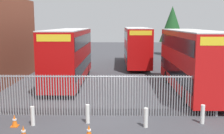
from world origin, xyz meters
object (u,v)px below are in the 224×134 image
Objects in this scene: traffic_cone_mid_forecourt at (23,132)px; traffic_cone_near_kerb at (15,121)px; double_decker_bus_behind_fence_left at (191,59)px; bollard_far_right at (203,114)px; bollard_near_right at (146,118)px; double_decker_bus_near_gate at (69,54)px; double_decker_bus_behind_fence_right at (137,45)px; bollard_center_front at (88,114)px; traffic_cone_by_gate at (89,131)px; bollard_near_left at (33,116)px.

traffic_cone_near_kerb is (-0.90, 1.39, 0.00)m from traffic_cone_mid_forecourt.
double_decker_bus_behind_fence_left reaches higher than bollard_far_right.
double_decker_bus_behind_fence_left reaches higher than bollard_near_right.
double_decker_bus_near_gate is 10.10m from traffic_cone_near_kerb.
double_decker_bus_behind_fence_right is 18.32× the size of traffic_cone_mid_forecourt.
double_decker_bus_behind_fence_left is 18.32× the size of traffic_cone_near_kerb.
bollard_far_right is 1.61× the size of traffic_cone_mid_forecourt.
bollard_center_front is 3.49m from traffic_cone_near_kerb.
bollard_near_right and bollard_far_right have the same top height.
bollard_near_right is 2.87m from traffic_cone_by_gate.
double_decker_bus_behind_fence_left is at bearing 35.76° from bollard_near_left.
bollard_center_front is 2.86m from bollard_near_right.
traffic_cone_near_kerb is (-3.69, 1.23, 0.00)m from traffic_cone_by_gate.
traffic_cone_near_kerb is (-10.15, -6.86, -2.13)m from double_decker_bus_behind_fence_left.
bollard_near_left is 1.61× the size of traffic_cone_by_gate.
bollard_center_front is at bearing 97.82° from traffic_cone_by_gate.
bollard_near_right is (5.43, -0.14, 0.00)m from bollard_near_left.
traffic_cone_by_gate and traffic_cone_mid_forecourt have the same top height.
bollard_near_right is 5.55m from traffic_cone_mid_forecourt.
bollard_near_left and bollard_far_right have the same top height.
traffic_cone_by_gate is at bearing -82.18° from bollard_center_front.
double_decker_bus_behind_fence_right reaches higher than traffic_cone_mid_forecourt.
double_decker_bus_behind_fence_right is 20.06m from bollard_near_left.
traffic_cone_mid_forecourt is (-2.55, -1.89, -0.19)m from bollard_center_front.
double_decker_bus_near_gate is at bearing 84.31° from traffic_cone_near_kerb.
traffic_cone_by_gate is at bearing -76.21° from double_decker_bus_near_gate.
traffic_cone_near_kerb is at bearing -95.69° from double_decker_bus_near_gate.
bollard_near_left is 1.61× the size of traffic_cone_near_kerb.
bollard_far_right reaches higher than traffic_cone_mid_forecourt.
double_decker_bus_behind_fence_right is 11.38× the size of bollard_far_right.
traffic_cone_mid_forecourt is (-5.37, -1.40, -0.19)m from bollard_near_right.
bollard_near_left is at bearing -108.40° from double_decker_bus_behind_fence_right.
bollard_center_front is (-3.69, -18.59, -1.95)m from double_decker_bus_behind_fence_right.
double_decker_bus_behind_fence_right is at bearing 71.60° from bollard_near_left.
double_decker_bus_behind_fence_right is (6.16, 9.27, 0.00)m from double_decker_bus_near_gate.
double_decker_bus_behind_fence_right is at bearing 69.50° from traffic_cone_near_kerb.
double_decker_bus_near_gate reaches higher than bollard_near_right.
double_decker_bus_near_gate is 11.38× the size of bollard_near_right.
double_decker_bus_behind_fence_left reaches higher than traffic_cone_by_gate.
bollard_far_right is 8.43m from traffic_cone_mid_forecourt.
bollard_near_left reaches higher than traffic_cone_mid_forecourt.
traffic_cone_near_kerb is at bearing 123.07° from traffic_cone_mid_forecourt.
traffic_cone_by_gate is at bearing -18.45° from traffic_cone_near_kerb.
traffic_cone_by_gate is (0.24, -1.73, -0.19)m from bollard_center_front.
double_decker_bus_behind_fence_left is at bearing 51.40° from traffic_cone_by_gate.
bollard_near_left is 1.00× the size of bollard_center_front.
traffic_cone_mid_forecourt is at bearing -56.93° from traffic_cone_near_kerb.
bollard_far_right reaches higher than traffic_cone_near_kerb.
double_decker_bus_near_gate is at bearing 162.06° from double_decker_bus_behind_fence_left.
traffic_cone_by_gate is (-3.45, -20.33, -2.13)m from double_decker_bus_behind_fence_right.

